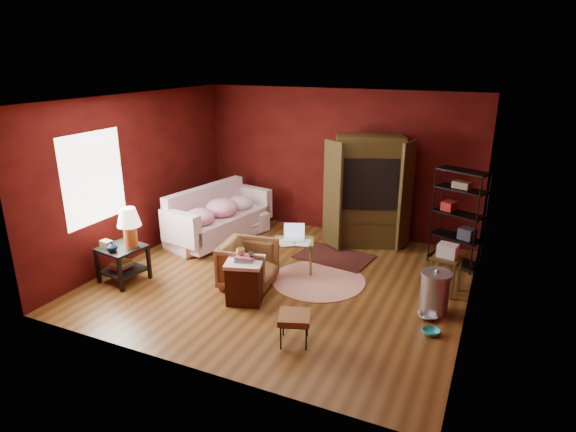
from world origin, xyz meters
name	(u,v)px	position (x,y,z in m)	size (l,w,h in m)	color
room	(280,194)	(-0.04, -0.01, 1.40)	(5.54, 5.04, 2.84)	brown
sofa	(218,220)	(-1.86, 1.05, 0.39)	(2.01, 0.59, 0.79)	silver
armchair	(248,262)	(-0.38, -0.43, 0.39)	(0.77, 0.72, 0.79)	black
pet_bowl_steel	(428,310)	(2.30, -0.27, 0.13)	(0.26, 0.06, 0.26)	silver
pet_bowl_turquoise	(432,327)	(2.40, -0.66, 0.11)	(0.22, 0.07, 0.22)	#26B3B3
vase	(112,247)	(-2.24, -1.28, 0.65)	(0.16, 0.17, 0.16)	#0C173D
mug	(240,251)	(-0.27, -0.84, 0.76)	(0.13, 0.10, 0.13)	tan
side_table	(126,238)	(-2.18, -1.04, 0.72)	(0.69, 0.69, 1.20)	black
sofa_cushions	(217,217)	(-1.89, 1.07, 0.45)	(1.26, 2.32, 0.92)	silver
hamper	(245,280)	(-0.20, -0.85, 0.33)	(0.64, 0.64, 0.72)	#3E190E
footstool	(294,318)	(0.88, -1.55, 0.34)	(0.49, 0.49, 0.39)	black
rug_round	(318,280)	(0.53, 0.19, 0.01)	(1.60, 1.60, 0.01)	beige
rug_oriental	(334,256)	(0.46, 1.16, 0.02)	(1.37, 1.00, 0.01)	#4A1913
laptop_desk	(294,244)	(0.03, 0.36, 0.48)	(0.75, 0.66, 0.78)	olive
tv_armoire	(368,189)	(0.77, 2.01, 1.06)	(1.50, 1.19, 2.04)	#402F12
wire_shelving	(459,214)	(2.41, 1.70, 0.91)	(0.88, 0.63, 1.65)	black
small_stand	(447,257)	(2.38, 0.60, 0.58)	(0.45, 0.45, 0.77)	#402F12
trash_can	(435,293)	(2.33, -0.09, 0.31)	(0.56, 0.56, 0.66)	#B0B4B8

